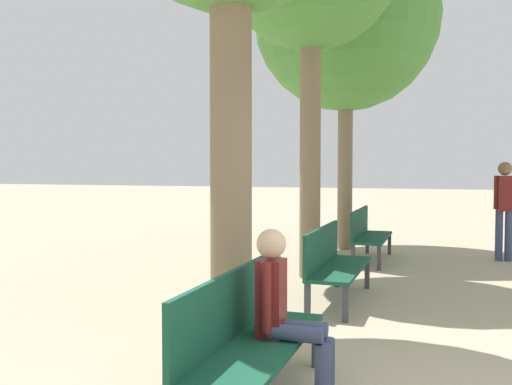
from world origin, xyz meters
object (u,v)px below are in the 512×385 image
tree_row_2 (346,19)px  pedestrian_near (504,204)px  bench_row_1 (332,260)px  bench_row_0 (244,331)px  bench_row_2 (367,232)px  person_seated (286,308)px

tree_row_2 → pedestrian_near: tree_row_2 is taller
bench_row_1 → pedestrian_near: 4.55m
bench_row_0 → bench_row_2: same height
bench_row_0 → pedestrian_near: 7.45m
bench_row_2 → bench_row_0: bearing=-90.0°
tree_row_2 → person_seated: tree_row_2 is taller
bench_row_1 → tree_row_2: bearing=97.8°
person_seated → pedestrian_near: size_ratio=0.70×
bench_row_1 → tree_row_2: tree_row_2 is taller
tree_row_2 → pedestrian_near: bearing=-11.0°
bench_row_0 → person_seated: (0.24, 0.20, 0.13)m
tree_row_2 → person_seated: 8.44m
bench_row_1 → bench_row_2: size_ratio=1.00×
bench_row_2 → person_seated: person_seated is taller
bench_row_1 → person_seated: bearing=-85.4°
person_seated → pedestrian_near: (2.02, 6.88, 0.35)m
bench_row_0 → bench_row_1: bearing=90.0°
bench_row_0 → tree_row_2: bearing=94.6°
tree_row_2 → person_seated: size_ratio=5.30×
bench_row_0 → bench_row_2: bearing=90.0°
bench_row_0 → bench_row_1: same height
person_seated → pedestrian_near: 7.18m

